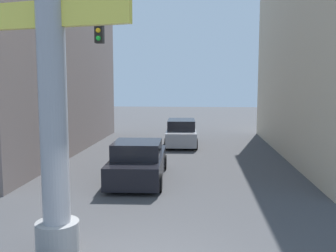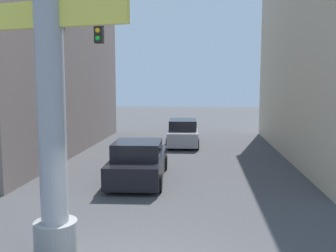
{
  "view_description": "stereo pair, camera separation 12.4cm",
  "coord_description": "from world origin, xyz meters",
  "views": [
    {
      "loc": [
        1.08,
        -6.94,
        3.77
      ],
      "look_at": [
        0.0,
        5.88,
        2.29
      ],
      "focal_mm": 40.0,
      "sensor_mm": 36.0,
      "label": 1
    },
    {
      "loc": [
        1.21,
        -6.93,
        3.77
      ],
      "look_at": [
        0.0,
        5.88,
        2.29
      ],
      "focal_mm": 40.0,
      "sensor_mm": 36.0,
      "label": 2
    }
  ],
  "objects": [
    {
      "name": "car_lead",
      "position": [
        -1.28,
        7.27,
        0.7
      ],
      "size": [
        2.21,
        4.93,
        1.56
      ],
      "color": "black",
      "rests_on": "ground"
    },
    {
      "name": "pedestrian_far_left",
      "position": [
        -5.79,
        13.84,
        0.97
      ],
      "size": [
        0.42,
        0.42,
        1.67
      ],
      "color": "black",
      "rests_on": "ground"
    },
    {
      "name": "ground_plane",
      "position": [
        0.0,
        10.0,
        0.0
      ],
      "size": [
        86.06,
        86.06,
        0.0
      ],
      "primitive_type": "plane",
      "color": "#424244"
    },
    {
      "name": "palm_tree_mid_left",
      "position": [
        -6.25,
        10.78,
        4.17
      ],
      "size": [
        2.58,
        2.68,
        6.95
      ],
      "color": "brown",
      "rests_on": "ground"
    },
    {
      "name": "car_far",
      "position": [
        -0.02,
        15.74,
        0.74
      ],
      "size": [
        2.05,
        4.58,
        1.56
      ],
      "color": "black",
      "rests_on": "ground"
    },
    {
      "name": "traffic_light_mast",
      "position": [
        -4.71,
        3.93,
        4.14
      ],
      "size": [
        5.44,
        0.32,
        5.82
      ],
      "color": "#333333",
      "rests_on": "ground"
    },
    {
      "name": "palm_tree_far_right",
      "position": [
        6.99,
        20.6,
        4.54
      ],
      "size": [
        2.51,
        2.48,
        7.49
      ],
      "color": "brown",
      "rests_on": "ground"
    },
    {
      "name": "building_left",
      "position": [
        -9.52,
        12.88,
        4.95
      ],
      "size": [
        8.36,
        16.71,
        9.88
      ],
      "color": "slate",
      "rests_on": "ground"
    }
  ]
}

